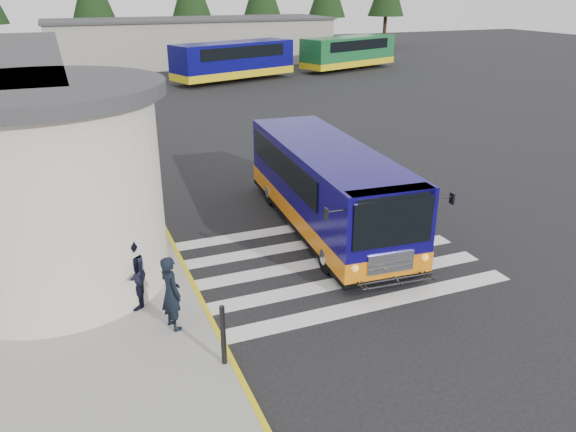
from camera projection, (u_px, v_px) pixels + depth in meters
name	position (u px, v px, depth m)	size (l,w,h in m)	color
ground	(326.00, 247.00, 15.95)	(140.00, 140.00, 0.00)	black
curb_strip	(158.00, 216.00, 17.95)	(0.12, 34.00, 0.16)	gold
crosswalk	(322.00, 262.00, 15.09)	(8.00, 5.35, 0.01)	silver
depot_building	(192.00, 41.00, 53.28)	(26.40, 8.40, 4.20)	gray
transit_bus	(327.00, 190.00, 16.83)	(3.40, 9.17, 2.54)	#0E0759
pedestrian_a	(171.00, 293.00, 11.64)	(0.60, 0.40, 1.66)	black
pedestrian_b	(131.00, 274.00, 12.39)	(0.81, 0.63, 1.67)	black
bollard	(223.00, 335.00, 10.57)	(0.10, 0.10, 1.26)	black
far_bus_a	(234.00, 59.00, 43.51)	(10.30, 5.82, 2.56)	#080757
far_bus_b	(349.00, 51.00, 49.73)	(9.87, 5.70, 2.46)	#17562B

